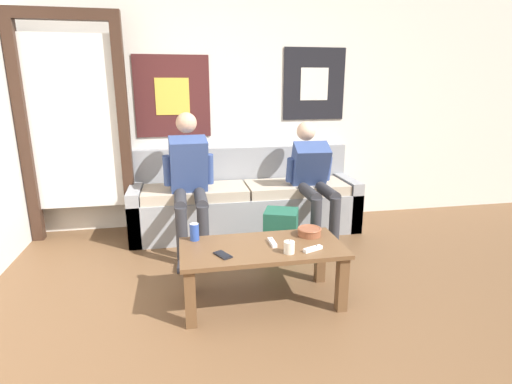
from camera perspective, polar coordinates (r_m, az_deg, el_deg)
The scene contains 14 objects.
ground_plane at distance 2.41m, azimuth 0.10°, elevation -23.27°, with size 18.00×18.00×0.00m, color brown.
wall_back at distance 4.32m, azimuth -6.22°, elevation 12.12°, with size 10.00×0.07×2.55m.
door_frame at distance 4.21m, azimuth -24.61°, elevation 9.71°, with size 1.00×0.10×2.15m.
couch at distance 4.19m, azimuth -1.53°, elevation -1.52°, with size 2.32×0.67×0.85m.
coffee_table at distance 2.80m, azimuth 0.89°, elevation -9.19°, with size 1.12×0.54×0.42m.
person_seated_adult at distance 3.71m, azimuth -9.52°, elevation 2.11°, with size 0.47×0.90×1.25m.
person_seated_teen at distance 3.94m, azimuth 8.16°, elevation 2.23°, with size 0.47×0.93×1.13m.
backpack at distance 3.53m, azimuth 3.55°, elevation -6.30°, with size 0.36×0.36×0.44m.
ceramic_bowl at distance 2.97m, azimuth 7.63°, elevation -5.57°, with size 0.18×0.18×0.06m.
pillar_candle at distance 2.66m, azimuth 4.76°, elevation -7.88°, with size 0.07×0.07×0.09m.
drink_can_blue at distance 2.88m, azimuth -8.79°, elevation -5.66°, with size 0.07×0.07×0.12m.
game_controller_near_left at distance 2.80m, azimuth 2.34°, elevation -7.21°, with size 0.04×0.14×0.03m.
game_controller_near_right at distance 2.72m, azimuth 8.13°, elevation -8.04°, with size 0.15×0.09×0.03m.
cell_phone at distance 2.63m, azimuth -4.78°, elevation -8.94°, with size 0.12×0.15×0.01m.
Camera 1 is at (-0.36, -1.85, 1.50)m, focal length 28.00 mm.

